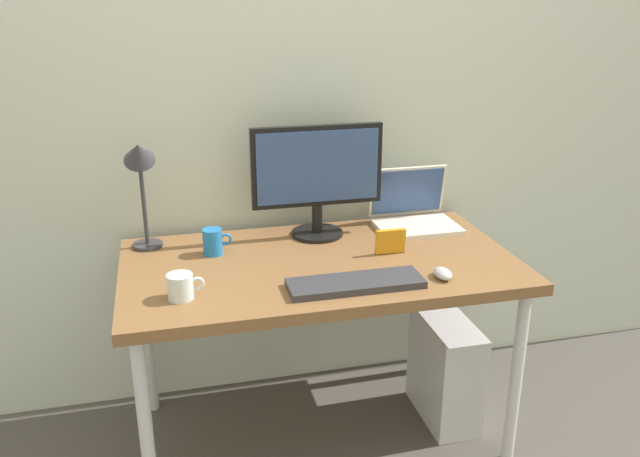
{
  "coord_description": "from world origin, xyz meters",
  "views": [
    {
      "loc": [
        -0.51,
        -2.08,
        1.64
      ],
      "look_at": [
        0.0,
        0.0,
        0.85
      ],
      "focal_mm": 36.96,
      "sensor_mm": 36.0,
      "label": 1
    }
  ],
  "objects_px": {
    "mouse": "(443,273)",
    "photo_frame": "(391,241)",
    "coffee_mug": "(213,242)",
    "glass_cup": "(181,286)",
    "laptop": "(413,212)",
    "keyboard": "(356,283)",
    "desk": "(320,276)",
    "computer_tower": "(445,370)",
    "monitor": "(317,174)",
    "desk_lamp": "(140,169)"
  },
  "relations": [
    {
      "from": "photo_frame",
      "to": "desk",
      "type": "bearing_deg",
      "value": 179.46
    },
    {
      "from": "keyboard",
      "to": "mouse",
      "type": "height_order",
      "value": "mouse"
    },
    {
      "from": "laptop",
      "to": "coffee_mug",
      "type": "relative_size",
      "value": 3.02
    },
    {
      "from": "desk",
      "to": "laptop",
      "type": "height_order",
      "value": "laptop"
    },
    {
      "from": "mouse",
      "to": "photo_frame",
      "type": "bearing_deg",
      "value": 111.89
    },
    {
      "from": "monitor",
      "to": "mouse",
      "type": "height_order",
      "value": "monitor"
    },
    {
      "from": "desk",
      "to": "laptop",
      "type": "bearing_deg",
      "value": 30.15
    },
    {
      "from": "laptop",
      "to": "keyboard",
      "type": "bearing_deg",
      "value": -128.02
    },
    {
      "from": "desk_lamp",
      "to": "keyboard",
      "type": "xyz_separation_m",
      "value": [
        0.65,
        -0.49,
        -0.29
      ]
    },
    {
      "from": "keyboard",
      "to": "desk_lamp",
      "type": "bearing_deg",
      "value": 143.11
    },
    {
      "from": "desk",
      "to": "mouse",
      "type": "distance_m",
      "value": 0.44
    },
    {
      "from": "mouse",
      "to": "glass_cup",
      "type": "distance_m",
      "value": 0.85
    },
    {
      "from": "laptop",
      "to": "desk_lamp",
      "type": "height_order",
      "value": "desk_lamp"
    },
    {
      "from": "mouse",
      "to": "coffee_mug",
      "type": "bearing_deg",
      "value": 151.23
    },
    {
      "from": "monitor",
      "to": "desk_lamp",
      "type": "relative_size",
      "value": 1.16
    },
    {
      "from": "coffee_mug",
      "to": "computer_tower",
      "type": "height_order",
      "value": "coffee_mug"
    },
    {
      "from": "glass_cup",
      "to": "laptop",
      "type": "bearing_deg",
      "value": 25.69
    },
    {
      "from": "mouse",
      "to": "computer_tower",
      "type": "height_order",
      "value": "mouse"
    },
    {
      "from": "coffee_mug",
      "to": "glass_cup",
      "type": "distance_m",
      "value": 0.36
    },
    {
      "from": "computer_tower",
      "to": "monitor",
      "type": "bearing_deg",
      "value": 150.99
    },
    {
      "from": "mouse",
      "to": "glass_cup",
      "type": "height_order",
      "value": "glass_cup"
    },
    {
      "from": "desk_lamp",
      "to": "computer_tower",
      "type": "relative_size",
      "value": 1.03
    },
    {
      "from": "coffee_mug",
      "to": "glass_cup",
      "type": "xyz_separation_m",
      "value": [
        -0.13,
        -0.34,
        -0.01
      ]
    },
    {
      "from": "photo_frame",
      "to": "monitor",
      "type": "bearing_deg",
      "value": 130.17
    },
    {
      "from": "computer_tower",
      "to": "glass_cup",
      "type": "bearing_deg",
      "value": -169.67
    },
    {
      "from": "desk",
      "to": "computer_tower",
      "type": "bearing_deg",
      "value": -0.89
    },
    {
      "from": "coffee_mug",
      "to": "desk",
      "type": "bearing_deg",
      "value": -22.61
    },
    {
      "from": "desk",
      "to": "photo_frame",
      "type": "distance_m",
      "value": 0.28
    },
    {
      "from": "desk_lamp",
      "to": "photo_frame",
      "type": "height_order",
      "value": "desk_lamp"
    },
    {
      "from": "glass_cup",
      "to": "computer_tower",
      "type": "distance_m",
      "value": 1.16
    },
    {
      "from": "coffee_mug",
      "to": "laptop",
      "type": "bearing_deg",
      "value": 7.89
    },
    {
      "from": "desk",
      "to": "photo_frame",
      "type": "xyz_separation_m",
      "value": [
        0.26,
        -0.0,
        0.11
      ]
    },
    {
      "from": "desk_lamp",
      "to": "mouse",
      "type": "distance_m",
      "value": 1.11
    },
    {
      "from": "desk_lamp",
      "to": "coffee_mug",
      "type": "xyz_separation_m",
      "value": [
        0.23,
        -0.1,
        -0.26
      ]
    },
    {
      "from": "keyboard",
      "to": "glass_cup",
      "type": "relative_size",
      "value": 3.79
    },
    {
      "from": "photo_frame",
      "to": "keyboard",
      "type": "bearing_deg",
      "value": -130.48
    },
    {
      "from": "laptop",
      "to": "photo_frame",
      "type": "xyz_separation_m",
      "value": [
        -0.19,
        -0.26,
        -0.01
      ]
    },
    {
      "from": "mouse",
      "to": "photo_frame",
      "type": "distance_m",
      "value": 0.26
    },
    {
      "from": "keyboard",
      "to": "photo_frame",
      "type": "height_order",
      "value": "photo_frame"
    },
    {
      "from": "monitor",
      "to": "laptop",
      "type": "bearing_deg",
      "value": 2.08
    },
    {
      "from": "laptop",
      "to": "mouse",
      "type": "bearing_deg",
      "value": -100.34
    },
    {
      "from": "laptop",
      "to": "photo_frame",
      "type": "height_order",
      "value": "laptop"
    },
    {
      "from": "keyboard",
      "to": "mouse",
      "type": "distance_m",
      "value": 0.3
    },
    {
      "from": "desk",
      "to": "photo_frame",
      "type": "height_order",
      "value": "photo_frame"
    },
    {
      "from": "monitor",
      "to": "desk_lamp",
      "type": "xyz_separation_m",
      "value": [
        -0.64,
        0.0,
        0.06
      ]
    },
    {
      "from": "coffee_mug",
      "to": "photo_frame",
      "type": "distance_m",
      "value": 0.64
    },
    {
      "from": "computer_tower",
      "to": "laptop",
      "type": "bearing_deg",
      "value": 102.52
    },
    {
      "from": "coffee_mug",
      "to": "monitor",
      "type": "bearing_deg",
      "value": 13.43
    },
    {
      "from": "laptop",
      "to": "keyboard",
      "type": "distance_m",
      "value": 0.64
    },
    {
      "from": "desk_lamp",
      "to": "photo_frame",
      "type": "relative_size",
      "value": 3.93
    }
  ]
}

